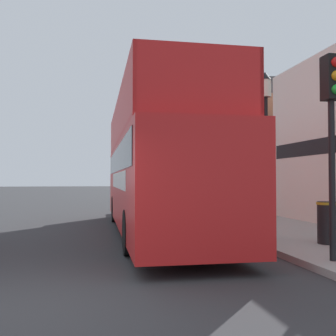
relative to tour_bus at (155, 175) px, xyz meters
The scene contains 9 objects.
ground_plane 14.59m from the tour_bus, 101.32° to the left, with size 144.00×144.00×0.00m, color #333335.
sidewalk 11.96m from the tour_bus, 71.12° to the left, with size 3.75×108.00×0.14m.
brick_terrace_rear 15.72m from the tour_bus, 55.87° to the left, with size 6.00×16.76×8.71m.
tour_bus is the anchor object (origin of this frame).
parked_car_ahead_of_bus 7.70m from the tour_bus, 83.37° to the left, with size 1.76×4.26×1.60m.
traffic_signal 6.13m from the tour_bus, 65.63° to the right, with size 0.28×0.42×3.88m.
lamp_post_nearest 3.81m from the tour_bus, 44.51° to the right, with size 0.35×0.35×4.37m.
lamp_post_second 6.58m from the tour_bus, 68.32° to the left, with size 0.35×0.35×5.16m.
litter_bin 5.21m from the tour_bus, 46.05° to the right, with size 0.48×0.48×1.00m.
Camera 1 is at (0.86, -5.31, 1.66)m, focal length 42.00 mm.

